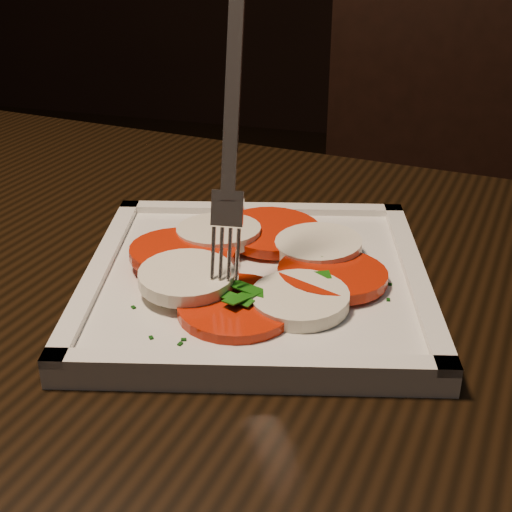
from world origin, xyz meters
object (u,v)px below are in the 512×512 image
at_px(plate, 256,282).
at_px(fork, 233,129).
at_px(table, 187,441).
at_px(chair, 431,204).

height_order(plate, fork, fork).
xyz_separation_m(plate, fork, (-0.01, -0.01, 0.12)).
bearing_deg(fork, table, -116.14).
xyz_separation_m(chair, fork, (-0.12, -0.76, 0.35)).
distance_m(plate, fork, 0.12).
height_order(table, chair, chair).
distance_m(table, chair, 0.84).
xyz_separation_m(table, chair, (0.14, 0.82, -0.12)).
bearing_deg(chair, plate, -96.85).
distance_m(table, plate, 0.13).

